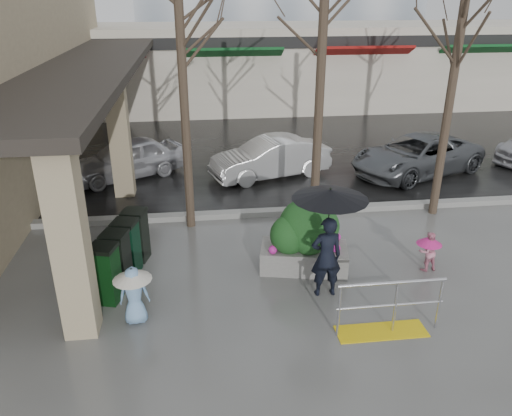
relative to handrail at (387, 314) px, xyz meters
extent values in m
plane|color=#51514F|center=(-1.36, 1.20, -0.38)|extent=(120.00, 120.00, 0.00)
cube|color=black|center=(-1.36, 23.20, -0.37)|extent=(120.00, 36.00, 0.01)
cube|color=gray|center=(-1.36, 5.20, -0.30)|extent=(120.00, 0.30, 0.15)
cube|color=#2D2823|center=(-6.16, 9.20, 3.25)|extent=(2.80, 18.00, 0.25)
cube|color=tan|center=(-5.26, 0.70, 1.37)|extent=(0.55, 0.55, 3.50)
cube|color=tan|center=(-5.26, 7.20, 1.37)|extent=(0.55, 0.55, 3.50)
cube|color=beige|center=(0.64, 19.20, 1.62)|extent=(34.00, 6.00, 4.00)
cube|color=maroon|center=(-7.36, 16.30, 2.47)|extent=(4.50, 1.68, 0.87)
cube|color=#0F4C1E|center=(-1.36, 16.30, 2.47)|extent=(4.50, 1.68, 0.87)
cube|color=maroon|center=(4.64, 16.30, 2.47)|extent=(4.50, 1.68, 0.87)
cube|color=#0F4C1E|center=(10.64, 16.30, 2.47)|extent=(4.50, 1.68, 0.87)
cube|color=black|center=(0.64, 16.30, 3.02)|extent=(34.00, 0.35, 0.50)
cube|color=yellow|center=(-0.06, 0.00, -0.37)|extent=(1.60, 0.50, 0.02)
cylinder|color=silver|center=(-0.86, 0.00, 0.12)|extent=(0.05, 0.05, 1.00)
cylinder|color=silver|center=(0.14, 0.00, 0.12)|extent=(0.05, 0.05, 1.00)
cylinder|color=silver|center=(0.94, 0.00, 0.12)|extent=(0.05, 0.05, 1.00)
cylinder|color=silver|center=(0.04, 0.00, 0.62)|extent=(1.90, 0.06, 0.06)
cylinder|color=silver|center=(0.04, 0.00, 0.17)|extent=(1.90, 0.04, 0.04)
cylinder|color=#382B21|center=(-3.36, 4.80, 3.02)|extent=(0.22, 0.22, 6.80)
cylinder|color=#382B21|center=(-0.16, 4.80, 3.12)|extent=(0.22, 0.22, 7.00)
cylinder|color=#382B21|center=(3.14, 4.80, 2.87)|extent=(0.22, 0.22, 6.50)
imported|color=black|center=(-0.76, 1.31, 0.45)|extent=(0.62, 0.41, 1.66)
cylinder|color=black|center=(-0.76, 1.31, 1.31)|extent=(0.02, 0.02, 1.05)
cone|color=black|center=(-0.76, 1.31, 1.75)|extent=(1.42, 1.42, 0.18)
sphere|color=black|center=(-0.76, 1.31, 1.86)|extent=(0.05, 0.05, 0.05)
imported|color=pink|center=(1.64, 1.95, 0.07)|extent=(0.47, 0.39, 0.88)
cylinder|color=black|center=(1.64, 1.95, 0.23)|extent=(0.02, 0.02, 0.38)
cone|color=#CE207B|center=(1.64, 1.95, 0.33)|extent=(0.53, 0.53, 0.18)
sphere|color=black|center=(1.64, 1.95, 0.44)|extent=(0.05, 0.05, 0.05)
imported|color=#7AA9DA|center=(-4.36, 0.85, 0.17)|extent=(0.56, 0.39, 1.10)
cylinder|color=black|center=(-4.36, 0.85, 0.43)|extent=(0.02, 0.02, 0.51)
cone|color=beige|center=(-4.36, 0.85, 0.60)|extent=(0.69, 0.69, 0.18)
sphere|color=black|center=(-4.36, 0.85, 0.71)|extent=(0.05, 0.05, 0.05)
cube|color=slate|center=(-0.95, 2.35, -0.12)|extent=(1.98, 1.28, 0.51)
ellipsoid|color=#1B4416|center=(-0.95, 2.35, 0.64)|extent=(1.12, 1.01, 1.17)
sphere|color=#1B4416|center=(-1.31, 2.25, 0.50)|extent=(0.80, 0.80, 0.80)
sphere|color=#1B4416|center=(-0.60, 2.50, 0.51)|extent=(0.85, 0.85, 0.85)
cube|color=#0C3411|center=(-4.96, 1.60, 0.17)|extent=(0.55, 0.55, 1.10)
cube|color=black|center=(-4.96, 1.60, 0.77)|extent=(0.58, 0.58, 0.08)
cube|color=black|center=(-4.82, 2.14, 0.17)|extent=(0.55, 0.55, 1.10)
cube|color=black|center=(-4.82, 2.14, 0.77)|extent=(0.58, 0.58, 0.08)
cube|color=#0B311D|center=(-4.68, 2.67, 0.17)|extent=(0.55, 0.55, 1.10)
cube|color=black|center=(-4.68, 2.67, 0.77)|extent=(0.58, 0.58, 0.08)
cube|color=black|center=(-4.54, 3.20, 0.17)|extent=(0.55, 0.55, 1.10)
cube|color=black|center=(-4.54, 3.20, 0.77)|extent=(0.58, 0.58, 0.08)
imported|color=silver|center=(-5.38, 8.69, 0.25)|extent=(3.95, 3.10, 1.26)
imported|color=white|center=(-0.80, 8.19, 0.25)|extent=(4.05, 2.44, 1.26)
imported|color=#5B5E62|center=(3.97, 7.89, 0.25)|extent=(4.99, 3.70, 1.26)
camera|label=1|loc=(-3.14, -6.85, 5.13)|focal=35.00mm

